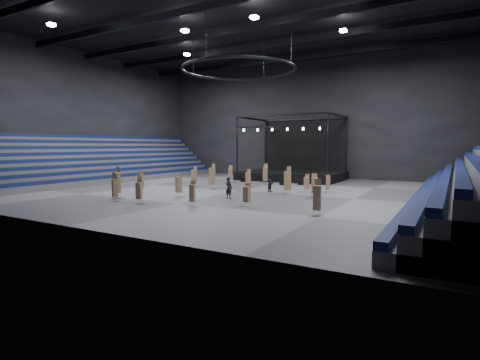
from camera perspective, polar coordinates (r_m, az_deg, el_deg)
The scene contains 32 objects.
floor at distance 41.07m, azimuth -0.22°, elevation -1.64°, with size 50.00×50.00×0.00m, color #565659.
ceiling at distance 42.82m, azimuth -0.23°, elevation 23.03°, with size 50.00×42.00×0.20m, color black.
wall_back at distance 60.00m, azimuth 10.05°, elevation 9.06°, with size 50.00×0.20×18.00m, color black.
wall_front at distance 25.31m, azimuth -25.72°, elevation 14.01°, with size 50.00×0.20×18.00m, color black.
wall_left at distance 57.71m, azimuth -22.49°, elevation 8.90°, with size 0.20×42.00×18.00m, color black.
bleachers_left at distance 56.04m, azimuth -20.94°, elevation 1.63°, with size 7.20×40.00×6.40m.
stage at distance 55.52m, azimuth 8.25°, elevation 1.60°, with size 14.00×10.00×9.20m.
truss_ring at distance 41.57m, azimuth -0.22°, elevation 16.45°, with size 12.30×12.30×5.15m.
roof_girders at distance 42.59m, azimuth -0.23°, elevation 22.00°, with size 49.00×30.35×0.70m.
floodlights at distance 39.16m, azimuth -3.42°, elevation 22.59°, with size 28.60×16.60×0.25m.
flight_case_left at distance 51.08m, azimuth 0.68°, elevation 0.10°, with size 1.03×0.52×0.69m, color black.
flight_case_mid at distance 47.13m, azimuth 6.83°, elevation -0.30°, with size 1.20×0.60×0.80m, color black.
flight_case_right at distance 47.69m, azimuth 9.47°, elevation -0.33°, with size 1.04×0.52×0.70m, color black.
chair_stack_0 at distance 30.98m, azimuth -7.28°, elevation -1.91°, with size 0.54×0.54×2.07m.
chair_stack_1 at distance 48.29m, azimuth 3.88°, elevation 1.01°, with size 0.62×0.62×2.63m.
chair_stack_2 at distance 43.07m, azimuth -4.26°, elevation 0.64°, with size 0.69×0.69×2.87m.
chair_stack_3 at distance 37.22m, azimuth -18.27°, elevation -0.29°, with size 0.59×0.59×2.95m.
chair_stack_4 at distance 40.16m, azimuth 10.11°, elevation -0.39°, with size 0.49×0.49×1.92m.
chair_stack_5 at distance 45.19m, azimuth -7.01°, elevation 0.60°, with size 0.67×0.67×2.46m.
chair_stack_6 at distance 33.23m, azimuth -15.15°, elevation -1.51°, with size 0.57×0.57×2.15m.
chair_stack_7 at distance 44.67m, azimuth 1.25°, elevation 0.37°, with size 0.51×0.51×2.13m.
chair_stack_8 at distance 35.37m, azimuth -18.53°, elevation -1.09°, with size 0.54×0.54×2.33m.
chair_stack_9 at distance 36.27m, azimuth 11.27°, elevation -0.70°, with size 0.71×0.71×2.29m.
chair_stack_10 at distance 50.05m, azimuth -1.45°, elevation 1.02°, with size 0.68×0.68×2.34m.
chair_stack_11 at distance 26.87m, azimuth 11.67°, elevation -2.56°, with size 0.53×0.53×2.58m.
chair_stack_12 at distance 38.31m, azimuth 7.27°, elevation -0.01°, with size 0.62×0.62×2.82m.
chair_stack_13 at distance 36.57m, azimuth -9.31°, elevation -0.61°, with size 0.66×0.66×2.34m.
chair_stack_14 at distance 40.31m, azimuth 13.27°, elevation -0.48°, with size 0.54×0.54×1.87m.
chair_stack_15 at distance 40.56m, azimuth -14.91°, elevation -0.20°, with size 0.57×0.57×2.30m.
chair_stack_16 at distance 30.21m, azimuth 1.06°, elevation -2.13°, with size 0.48×0.48×1.93m.
man_center at distance 34.91m, azimuth -1.74°, elevation -1.18°, with size 0.74×0.49×2.03m, color black.
crew_member at distance 39.85m, azimuth 4.78°, elevation -0.51°, with size 0.91×0.71×1.88m, color black.
Camera 1 is at (20.52, -35.23, 4.92)m, focal length 28.00 mm.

